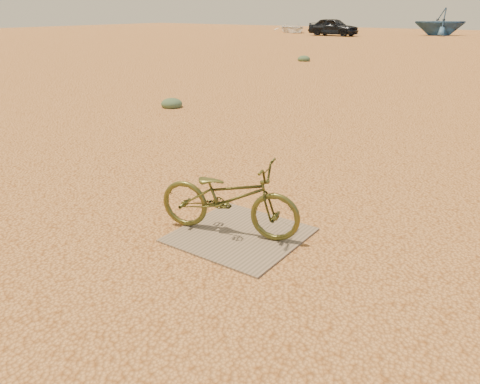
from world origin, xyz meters
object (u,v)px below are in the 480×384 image
Objects in this scene: car at (333,27)px; plywood_board at (240,235)px; boat_far_left at (440,22)px; boat_near_left at (292,28)px; bicycle at (229,197)px.

plywood_board is at bearing -153.36° from car.
plywood_board is at bearing -22.14° from boat_far_left.
boat_far_left reaches higher than car.
car is 6.82m from boat_near_left.
plywood_board is 0.29× the size of boat_near_left.
boat_near_left is (-6.08, 3.08, -0.32)m from car.
boat_near_left is 0.97× the size of boat_far_left.
car is at bearing 113.32° from plywood_board.
boat_far_left reaches higher than boat_near_left.
boat_far_left is (-8.81, 45.18, 1.23)m from plywood_board.
plywood_board is 0.82× the size of bicycle.
plywood_board is 0.46m from bicycle.
car is at bearing -71.82° from boat_near_left.
bicycle is at bearing -165.85° from plywood_board.
bicycle is at bearing -22.31° from boat_far_left.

